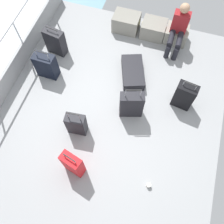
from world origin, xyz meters
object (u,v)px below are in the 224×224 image
Objects in this scene: cargo_crate_1 at (153,29)px; suitcase_5 at (133,72)px; cargo_crate_0 at (126,22)px; suitcase_3 at (73,164)px; suitcase_2 at (76,124)px; suitcase_6 at (131,105)px; cargo_crate_2 at (176,34)px; suitcase_1 at (46,66)px; suitcase_4 at (55,42)px; passenger_seated at (179,28)px; suitcase_0 at (184,96)px; paper_cup at (149,185)px.

cargo_crate_1 is 0.64× the size of suitcase_5.
cargo_crate_0 is 3.52m from suitcase_3.
cargo_crate_1 is 2.92m from suitcase_2.
cargo_crate_2 is at bearing 77.29° from suitcase_6.
suitcase_1 is 0.64m from suitcase_4.
suitcase_1 is (-2.41, -1.77, 0.12)m from cargo_crate_2.
suitcase_6 is at bearing -88.75° from cargo_crate_1.
cargo_crate_1 is 3.57m from suitcase_3.
passenger_seated is 2.96m from suitcase_2.
cargo_crate_2 is 2.99m from suitcase_1.
suitcase_2 is at bearing -106.22° from cargo_crate_1.
suitcase_0 reaches higher than cargo_crate_0.
suitcase_1 is (-2.41, -1.59, -0.25)m from passenger_seated.
suitcase_1 reaches higher than suitcase_5.
passenger_seated is 3.28m from paper_cup.
cargo_crate_0 is 0.83× the size of suitcase_3.
suitcase_3 is at bearing -88.95° from cargo_crate_0.
suitcase_1 is 1.05× the size of suitcase_4.
cargo_crate_0 is 6.33× the size of paper_cup.
passenger_seated is at bearing 93.53° from paper_cup.
cargo_crate_0 is 0.60× the size of passenger_seated.
paper_cup is (2.61, -1.65, -0.24)m from suitcase_1.
suitcase_6 reaches higher than paper_cup.
suitcase_4 is at bearing 153.04° from suitcase_6.
suitcase_4 is (-1.30, -1.12, 0.10)m from cargo_crate_0.
suitcase_1 is at bearing 168.96° from suitcase_6.
passenger_seated is 2.67m from suitcase_4.
cargo_crate_2 is 0.70× the size of suitcase_0.
suitcase_3 is at bearing -60.43° from suitcase_4.
suitcase_5 is at bearing -118.25° from cargo_crate_2.
cargo_crate_1 is at bearing 83.27° from suitcase_5.
suitcase_6 is 1.48m from paper_cup.
suitcase_0 is (1.62, -1.64, 0.12)m from cargo_crate_0.
cargo_crate_0 is at bearing 108.18° from suitcase_6.
cargo_crate_1 reaches higher than paper_cup.
suitcase_3 is (-1.56, -1.88, 0.01)m from suitcase_0.
suitcase_0 is 2.44m from suitcase_3.
suitcase_3 is 2.31m from suitcase_5.
cargo_crate_0 is 0.70× the size of suitcase_5.
suitcase_3 reaches higher than cargo_crate_1.
suitcase_1 is at bearing 135.79° from suitcase_2.
cargo_crate_0 is at bearing -179.90° from cargo_crate_1.
suitcase_1 reaches higher than cargo_crate_0.
suitcase_0 is 1.04× the size of suitcase_1.
passenger_seated is at bearing 106.59° from suitcase_0.
suitcase_0 is 1.00× the size of suitcase_3.
cargo_crate_2 is 2.73m from suitcase_4.
passenger_seated reaches higher than suitcase_4.
cargo_crate_1 is 0.66m from passenger_seated.
suitcase_5 is at bearing 161.21° from suitcase_0.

